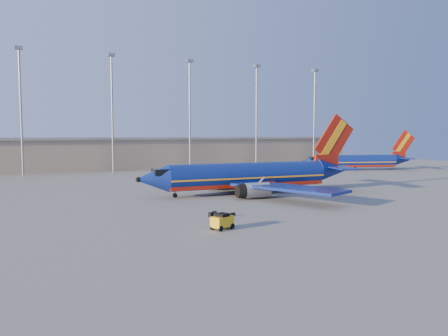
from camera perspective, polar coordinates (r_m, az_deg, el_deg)
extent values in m
plane|color=slate|center=(67.29, -2.20, -3.63)|extent=(220.00, 220.00, 0.00)
cube|color=gray|center=(124.71, -8.59, 1.92)|extent=(120.00, 15.00, 8.00)
cube|color=slate|center=(124.59, -8.62, 3.85)|extent=(122.00, 16.00, 0.60)
cylinder|color=gray|center=(107.24, -24.98, 6.48)|extent=(0.44, 0.44, 28.00)
cube|color=gray|center=(108.78, -25.24, 14.03)|extent=(1.60, 1.60, 0.70)
cylinder|color=gray|center=(109.35, -14.38, 6.72)|extent=(0.44, 0.44, 28.00)
cube|color=gray|center=(110.86, -14.53, 14.12)|extent=(1.60, 1.60, 0.70)
cylinder|color=gray|center=(114.96, -4.49, 6.73)|extent=(0.44, 0.44, 28.00)
cube|color=gray|center=(116.40, -4.53, 13.78)|extent=(1.60, 1.60, 0.70)
cylinder|color=gray|center=(123.58, 4.25, 6.58)|extent=(0.44, 0.44, 28.00)
cube|color=gray|center=(124.92, 4.29, 13.14)|extent=(1.60, 1.60, 0.70)
cylinder|color=gray|center=(134.65, 11.70, 6.32)|extent=(0.44, 0.44, 28.00)
cube|color=gray|center=(135.88, 11.80, 12.36)|extent=(1.60, 1.60, 0.70)
cylinder|color=navy|center=(69.41, 3.09, -0.94)|extent=(26.28, 5.38, 4.02)
cube|color=maroon|center=(69.51, 3.08, -1.79)|extent=(26.24, 4.62, 1.41)
cube|color=orange|center=(69.43, 3.09, -1.16)|extent=(26.28, 5.42, 0.24)
cone|color=navy|center=(64.29, -9.33, -1.43)|extent=(4.77, 4.26, 4.02)
cube|color=black|center=(64.53, -8.12, -0.47)|extent=(2.75, 2.96, 0.87)
cone|color=navy|center=(77.57, 13.72, -0.21)|extent=(5.86, 4.31, 4.02)
cube|color=maroon|center=(76.95, 13.22, 0.86)|extent=(4.59, 0.84, 2.39)
cube|color=maroon|center=(77.71, 14.18, 3.69)|extent=(7.99, 0.76, 8.68)
cube|color=orange|center=(77.58, 14.05, 3.69)|extent=(5.33, 0.73, 6.81)
cube|color=navy|center=(80.27, 11.91, 0.41)|extent=(4.31, 7.39, 0.24)
cube|color=navy|center=(74.32, 15.14, 0.03)|extent=(4.95, 7.57, 0.24)
cube|color=navy|center=(78.83, 1.14, -1.00)|extent=(12.50, 17.49, 0.38)
cube|color=navy|center=(61.90, 8.30, -2.56)|extent=(11.12, 17.69, 0.38)
cube|color=maroon|center=(69.80, 3.48, -2.12)|extent=(6.74, 4.58, 1.09)
cylinder|color=gray|center=(74.18, 0.28, -1.89)|extent=(4.03, 2.49, 2.28)
cylinder|color=gray|center=(63.98, 4.22, -2.93)|extent=(4.03, 2.49, 2.28)
cylinder|color=gray|center=(65.42, -6.43, -3.36)|extent=(0.27, 0.27, 1.20)
cylinder|color=black|center=(65.45, -6.42, -3.58)|extent=(0.71, 0.31, 0.70)
cylinder|color=black|center=(72.92, 3.27, -2.64)|extent=(0.94, 0.65, 0.91)
cylinder|color=black|center=(67.92, 5.36, -3.18)|extent=(0.94, 0.65, 0.91)
cylinder|color=navy|center=(118.26, 16.78, 0.86)|extent=(21.30, 9.05, 3.27)
cube|color=maroon|center=(118.32, 16.77, 0.45)|extent=(21.13, 8.45, 1.15)
cube|color=orange|center=(118.28, 16.78, 0.75)|extent=(21.31, 9.08, 0.19)
cone|color=navy|center=(113.31, 11.11, 0.82)|extent=(4.48, 4.18, 3.27)
cube|color=black|center=(113.67, 11.66, 1.24)|extent=(2.68, 2.80, 0.71)
cone|color=navy|center=(124.49, 22.12, 1.04)|extent=(5.33, 4.42, 3.27)
cube|color=maroon|center=(124.06, 21.86, 1.59)|extent=(3.70, 1.50, 1.95)
cube|color=maroon|center=(124.61, 22.39, 3.01)|extent=(6.32, 2.08, 7.06)
cube|color=orange|center=(124.52, 22.32, 3.01)|extent=(4.25, 1.56, 5.54)
cube|color=navy|center=(126.85, 21.29, 1.34)|extent=(3.06, 5.84, 0.19)
cube|color=navy|center=(121.73, 22.73, 1.18)|extent=(5.01, 6.24, 0.19)
cylinder|color=black|center=(118.40, 16.76, -0.10)|extent=(0.77, 0.77, 0.80)
cube|color=#EDAD15|center=(43.80, -0.23, -6.99)|extent=(2.52, 1.99, 1.05)
cube|color=black|center=(43.68, -0.23, -6.18)|extent=(1.41, 1.47, 0.37)
cylinder|color=black|center=(43.70, -1.55, -7.71)|extent=(0.58, 0.38, 0.55)
cylinder|color=black|center=(42.92, -0.43, -7.94)|extent=(0.58, 0.38, 0.55)
cylinder|color=black|center=(44.89, -0.03, -7.38)|extent=(0.58, 0.38, 0.55)
cylinder|color=black|center=(44.13, 1.08, -7.59)|extent=(0.58, 0.38, 0.55)
cube|color=black|center=(49.78, -0.79, -6.31)|extent=(0.60, 0.56, 0.35)
cube|color=black|center=(50.02, -1.03, -6.17)|extent=(0.57, 0.39, 0.50)
cube|color=black|center=(50.86, 1.14, -6.07)|extent=(0.60, 0.31, 0.36)
cube|color=black|center=(50.18, -1.74, -6.11)|extent=(0.62, 0.59, 0.55)
cube|color=black|center=(51.62, -1.23, -5.88)|extent=(0.55, 0.42, 0.43)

